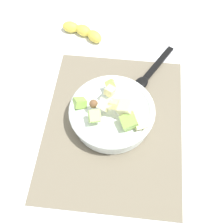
# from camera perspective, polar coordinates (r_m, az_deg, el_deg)

# --- Properties ---
(ground_plane) EXTENTS (2.40, 2.40, 0.00)m
(ground_plane) POSITION_cam_1_polar(r_m,az_deg,el_deg) (0.83, 0.27, -2.58)
(ground_plane) COLOR silver
(placemat) EXTENTS (0.47, 0.37, 0.01)m
(placemat) POSITION_cam_1_polar(r_m,az_deg,el_deg) (0.82, 0.27, -2.48)
(placemat) COLOR #756B56
(placemat) RESTS_ON ground_plane
(salad_bowl) EXTENTS (0.23, 0.23, 0.11)m
(salad_bowl) POSITION_cam_1_polar(r_m,az_deg,el_deg) (0.80, 0.03, -0.22)
(salad_bowl) COLOR white
(salad_bowl) RESTS_ON placemat
(serving_spoon) EXTENTS (0.19, 0.12, 0.01)m
(serving_spoon) POSITION_cam_1_polar(r_m,az_deg,el_deg) (0.92, 6.82, 6.94)
(serving_spoon) COLOR black
(serving_spoon) RESTS_ON placemat
(banana_whole) EXTENTS (0.09, 0.15, 0.04)m
(banana_whole) POSITION_cam_1_polar(r_m,az_deg,el_deg) (1.03, -5.52, 14.89)
(banana_whole) COLOR yellow
(banana_whole) RESTS_ON ground_plane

